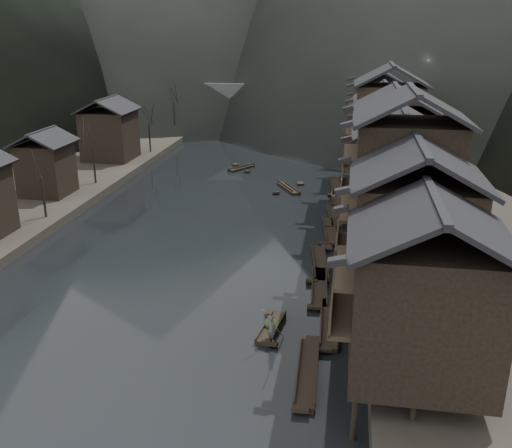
# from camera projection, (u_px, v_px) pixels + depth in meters

# --- Properties ---
(water) EXTENTS (300.00, 300.00, 0.00)m
(water) POSITION_uv_depth(u_px,v_px,m) (151.00, 316.00, 40.31)
(water) COLOR black
(water) RESTS_ON ground
(left_bank) EXTENTS (40.00, 200.00, 1.20)m
(left_bank) POSITION_uv_depth(u_px,v_px,m) (12.00, 160.00, 82.65)
(left_bank) COLOR #2D2823
(left_bank) RESTS_ON ground
(stilt_houses) EXTENTS (9.00, 67.60, 15.65)m
(stilt_houses) POSITION_uv_depth(u_px,v_px,m) (394.00, 147.00, 52.61)
(stilt_houses) COLOR black
(stilt_houses) RESTS_ON ground
(left_houses) EXTENTS (8.10, 53.20, 8.73)m
(left_houses) POSITION_uv_depth(u_px,v_px,m) (25.00, 162.00, 60.25)
(left_houses) COLOR black
(left_houses) RESTS_ON left_bank
(bare_trees) EXTENTS (3.93, 75.09, 7.86)m
(bare_trees) POSITION_uv_depth(u_px,v_px,m) (89.00, 142.00, 66.88)
(bare_trees) COLOR black
(bare_trees) RESTS_ON left_bank
(moored_sampans) EXTENTS (2.93, 48.41, 0.47)m
(moored_sampans) POSITION_uv_depth(u_px,v_px,m) (328.00, 246.00, 52.34)
(moored_sampans) COLOR black
(moored_sampans) RESTS_ON water
(midriver_boats) EXTENTS (11.17, 32.33, 0.45)m
(midriver_boats) POSITION_uv_depth(u_px,v_px,m) (269.00, 165.00, 81.75)
(midriver_boats) COLOR black
(midriver_boats) RESTS_ON water
(stone_bridge) EXTENTS (40.00, 6.00, 9.00)m
(stone_bridge) POSITION_uv_depth(u_px,v_px,m) (279.00, 104.00, 105.49)
(stone_bridge) COLOR #4C4C4F
(stone_bridge) RESTS_ON ground
(hero_sampan) EXTENTS (1.58, 4.73, 0.43)m
(hero_sampan) POSITION_uv_depth(u_px,v_px,m) (271.00, 328.00, 38.35)
(hero_sampan) COLOR black
(hero_sampan) RESTS_ON water
(cargo_heap) EXTENTS (1.03, 1.34, 0.62)m
(cargo_heap) POSITION_uv_depth(u_px,v_px,m) (271.00, 319.00, 38.37)
(cargo_heap) COLOR black
(cargo_heap) RESTS_ON hero_sampan
(boatman) EXTENTS (0.78, 0.76, 1.81)m
(boatman) POSITION_uv_depth(u_px,v_px,m) (272.00, 325.00, 36.44)
(boatman) COLOR #59595B
(boatman) RESTS_ON hero_sampan
(bamboo_pole) EXTENTS (1.33, 2.21, 3.34)m
(bamboo_pole) POSITION_uv_depth(u_px,v_px,m) (275.00, 289.00, 35.54)
(bamboo_pole) COLOR #8C7A51
(bamboo_pole) RESTS_ON boatman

